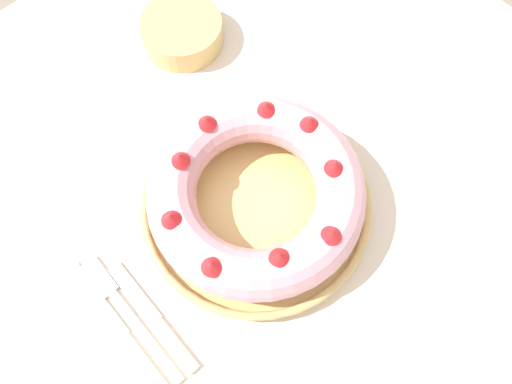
% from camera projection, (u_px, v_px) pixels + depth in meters
% --- Properties ---
extents(ground_plane, '(8.00, 8.00, 0.00)m').
position_uv_depth(ground_plane, '(263.00, 302.00, 1.43)').
color(ground_plane, gray).
extents(dining_table, '(1.17, 1.21, 0.74)m').
position_uv_depth(dining_table, '(269.00, 229.00, 0.83)').
color(dining_table, beige).
rests_on(dining_table, ground_plane).
extents(serving_dish, '(0.34, 0.34, 0.03)m').
position_uv_depth(serving_dish, '(256.00, 205.00, 0.73)').
color(serving_dish, tan).
rests_on(serving_dish, dining_table).
extents(bundt_cake, '(0.30, 0.30, 0.08)m').
position_uv_depth(bundt_cake, '(256.00, 192.00, 0.69)').
color(bundt_cake, '#E09EAD').
rests_on(bundt_cake, serving_dish).
extents(fork, '(0.02, 0.21, 0.01)m').
position_uv_depth(fork, '(125.00, 310.00, 0.68)').
color(fork, white).
rests_on(fork, dining_table).
extents(serving_knife, '(0.02, 0.24, 0.01)m').
position_uv_depth(serving_knife, '(126.00, 339.00, 0.67)').
color(serving_knife, white).
rests_on(serving_knife, dining_table).
extents(cake_knife, '(0.02, 0.19, 0.01)m').
position_uv_depth(cake_knife, '(158.00, 323.00, 0.68)').
color(cake_knife, white).
rests_on(cake_knife, dining_table).
extents(side_bowl, '(0.14, 0.14, 0.05)m').
position_uv_depth(side_bowl, '(182.00, 32.00, 0.85)').
color(side_bowl, tan).
rests_on(side_bowl, dining_table).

